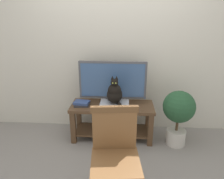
{
  "coord_description": "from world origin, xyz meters",
  "views": [
    {
      "loc": [
        0.17,
        -2.31,
        1.72
      ],
      "look_at": [
        -0.01,
        0.41,
        0.77
      ],
      "focal_mm": 33.9,
      "sensor_mm": 36.0,
      "label": 1
    }
  ],
  "objects": [
    {
      "name": "media_box",
      "position": [
        0.03,
        0.41,
        0.55
      ],
      "size": [
        0.4,
        0.26,
        0.06
      ],
      "color": "#BCBCC1",
      "rests_on": "tv_stand"
    },
    {
      "name": "potted_plant",
      "position": [
        0.9,
        0.34,
        0.5
      ],
      "size": [
        0.43,
        0.43,
        0.79
      ],
      "color": "beige",
      "rests_on": "ground"
    },
    {
      "name": "wooden_chair",
      "position": [
        0.09,
        -0.62,
        0.54
      ],
      "size": [
        0.49,
        0.49,
        0.93
      ],
      "color": "brown",
      "rests_on": "ground"
    },
    {
      "name": "tv",
      "position": [
        -0.01,
        0.56,
        0.84
      ],
      "size": [
        0.95,
        0.2,
        0.61
      ],
      "color": "#4C4C51",
      "rests_on": "tv_stand"
    },
    {
      "name": "back_wall",
      "position": [
        0.0,
        0.87,
        1.4
      ],
      "size": [
        7.0,
        0.12,
        2.8
      ],
      "primitive_type": "cube",
      "color": "beige",
      "rests_on": "ground"
    },
    {
      "name": "ground_plane",
      "position": [
        0.0,
        0.0,
        0.0
      ],
      "size": [
        12.0,
        12.0,
        0.0
      ],
      "primitive_type": "plane",
      "color": "gray"
    },
    {
      "name": "cat",
      "position": [
        0.03,
        0.4,
        0.73
      ],
      "size": [
        0.22,
        0.33,
        0.4
      ],
      "color": "black",
      "rests_on": "media_box"
    },
    {
      "name": "book_stack",
      "position": [
        -0.44,
        0.42,
        0.55
      ],
      "size": [
        0.23,
        0.19,
        0.06
      ],
      "color": "#2D2D33",
      "rests_on": "tv_stand"
    },
    {
      "name": "tv_stand",
      "position": [
        -0.01,
        0.46,
        0.35
      ],
      "size": [
        1.17,
        0.47,
        0.52
      ],
      "color": "#513823",
      "rests_on": "ground"
    }
  ]
}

